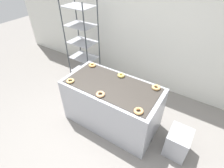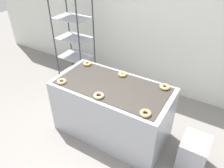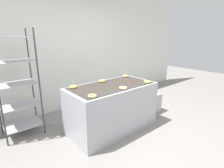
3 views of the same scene
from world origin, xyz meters
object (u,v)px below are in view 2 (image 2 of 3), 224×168
Objects in this scene: donut_near_left at (62,81)px; baking_rack_cart at (74,38)px; glaze_bin at (193,153)px; donut_near_center at (99,96)px; donut_near_right at (145,113)px; donut_far_right at (165,87)px; donut_far_center at (122,74)px; donut_far_left at (87,64)px; fryer_machine at (112,110)px.

baking_rack_cart is at bearing 122.06° from donut_near_left.
donut_near_center is (-1.19, -0.32, 0.65)m from glaze_bin.
donut_far_right reaches higher than donut_near_right.
baking_rack_cart is at bearing 149.23° from donut_near_right.
donut_near_center is at bearing -164.83° from glaze_bin.
donut_far_right is at bearing 0.83° from donut_far_center.
donut_near_right is 0.99× the size of donut_far_left.
donut_far_right is at bearing 25.47° from donut_near_left.
fryer_machine is 0.81m from donut_near_left.
donut_far_center is at bearing 88.94° from donut_near_center.
donut_far_right is (-0.56, 0.27, 0.65)m from glaze_bin.
donut_far_left is (0.00, 0.58, 0.00)m from donut_near_left.
glaze_bin is (2.52, -0.84, -0.71)m from baking_rack_cart.
fryer_machine is 0.54m from donut_near_center.
fryer_machine is 11.92× the size of donut_near_center.
donut_far_left reaches higher than donut_near_left.
donut_far_center is at bearing 136.19° from donut_near_right.
baking_rack_cart reaches higher than donut_far_left.
donut_far_center is at bearing 89.94° from fryer_machine.
donut_near_left is 0.96× the size of donut_near_center.
donut_near_left is 1.03× the size of donut_far_center.
donut_near_center is 1.02× the size of donut_far_left.
donut_far_center is (0.61, 0.00, 0.00)m from donut_far_left.
glaze_bin is 3.28× the size of donut_far_right.
glaze_bin is at bearing -18.37° from baking_rack_cart.
baking_rack_cart is (-1.34, 0.86, 0.50)m from fryer_machine.
donut_near_right is at bearing -30.77° from baking_rack_cart.
donut_near_right is at bearing -90.84° from donut_far_right.
donut_near_center is 0.86m from donut_far_right.
donut_far_center reaches higher than donut_near_center.
fryer_machine is 0.81m from donut_near_right.
donut_near_right is 0.59m from donut_far_right.
donut_far_left is 1.06× the size of donut_far_center.
glaze_bin is (1.18, 0.03, -0.21)m from fryer_machine.
baking_rack_cart is 1.76m from donut_near_center.
donut_far_left reaches higher than glaze_bin.
donut_near_right is (0.62, -0.00, -0.00)m from donut_near_center.
donut_far_right is (0.62, 0.01, -0.00)m from donut_far_center.
donut_far_center is at bearing 167.52° from glaze_bin.
fryer_machine is at bearing 87.98° from donut_near_center.
donut_far_center is at bearing -179.17° from donut_far_right.
donut_far_left is at bearing -179.43° from donut_far_right.
glaze_bin is 1.39m from donut_near_center.
fryer_machine is 12.26× the size of donut_near_right.
donut_far_right is (1.23, 0.59, 0.00)m from donut_near_left.
donut_near_center is at bearing -41.12° from baking_rack_cart.
glaze_bin is 3.26× the size of donut_near_center.
fryer_machine reaches higher than glaze_bin.
donut_near_left is at bearing -90.21° from donut_far_left.
baking_rack_cart reaches higher than donut_far_center.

